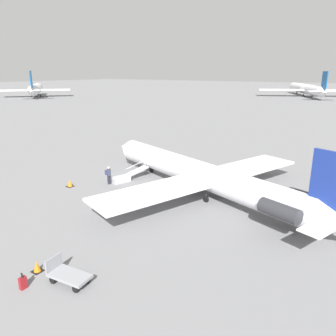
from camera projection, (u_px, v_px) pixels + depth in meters
ground_plane at (197, 192)px, 29.49m from camera, size 600.00×600.00×0.00m
airplane_main at (204, 175)px, 28.33m from camera, size 27.00×21.04×5.99m
airplane_far_center at (306, 89)px, 138.56m from camera, size 38.40×48.30×10.30m
airplane_far_left at (36, 89)px, 136.12m from camera, size 32.60×28.30×10.50m
boarding_stairs at (124, 177)px, 32.32m from camera, size 2.21×4.13×1.56m
passenger at (109, 174)px, 31.24m from camera, size 0.43×0.57×1.74m
luggage_cart at (68, 274)px, 16.77m from camera, size 2.32×1.36×1.22m
suitcase at (23, 283)px, 16.32m from camera, size 0.22×0.36×0.88m
traffic_cone_near_stairs at (70, 183)px, 30.76m from camera, size 0.62×0.62×0.68m
traffic_cone_near_cart at (37, 267)px, 17.73m from camera, size 0.54×0.54×0.59m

